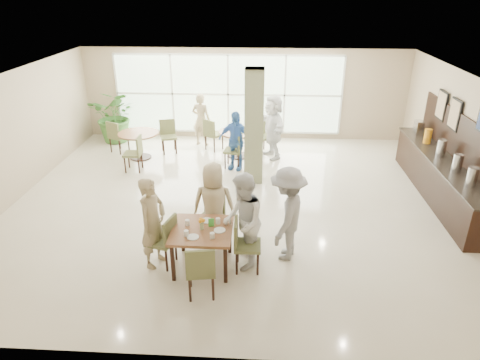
# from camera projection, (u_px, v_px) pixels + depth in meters

# --- Properties ---
(ground) EXTENTS (10.00, 10.00, 0.00)m
(ground) POSITION_uv_depth(u_px,v_px,m) (234.00, 201.00, 9.80)
(ground) COLOR beige
(ground) RESTS_ON ground
(room_shell) EXTENTS (10.00, 10.00, 10.00)m
(room_shell) POSITION_uv_depth(u_px,v_px,m) (234.00, 130.00, 9.08)
(room_shell) COLOR white
(room_shell) RESTS_ON ground
(window_bank) EXTENTS (7.00, 0.04, 7.00)m
(window_bank) POSITION_uv_depth(u_px,v_px,m) (228.00, 94.00, 13.28)
(window_bank) COLOR silver
(window_bank) RESTS_ON ground
(column) EXTENTS (0.45, 0.45, 2.80)m
(column) POSITION_uv_depth(u_px,v_px,m) (254.00, 127.00, 10.28)
(column) COLOR #707954
(column) RESTS_ON ground
(main_table) EXTENTS (1.04, 1.04, 0.75)m
(main_table) POSITION_uv_depth(u_px,v_px,m) (202.00, 233.00, 7.30)
(main_table) COLOR brown
(main_table) RESTS_ON ground
(round_table_left) EXTENTS (1.13, 1.13, 0.75)m
(round_table_left) POSITION_uv_depth(u_px,v_px,m) (139.00, 138.00, 12.01)
(round_table_left) COLOR brown
(round_table_left) RESTS_ON ground
(round_table_right) EXTENTS (1.12, 1.12, 0.75)m
(round_table_right) POSITION_uv_depth(u_px,v_px,m) (239.00, 137.00, 12.13)
(round_table_right) COLOR brown
(round_table_right) RESTS_ON ground
(chairs_main_table) EXTENTS (2.02, 2.11, 0.95)m
(chairs_main_table) POSITION_uv_depth(u_px,v_px,m) (205.00, 242.00, 7.39)
(chairs_main_table) COLOR brown
(chairs_main_table) RESTS_ON ground
(chairs_table_left) EXTENTS (2.06, 1.91, 0.95)m
(chairs_table_left) POSITION_uv_depth(u_px,v_px,m) (140.00, 142.00, 12.05)
(chairs_table_left) COLOR brown
(chairs_table_left) RESTS_ON ground
(chairs_table_right) EXTENTS (2.09, 1.88, 0.95)m
(chairs_table_right) POSITION_uv_depth(u_px,v_px,m) (237.00, 140.00, 12.18)
(chairs_table_right) COLOR brown
(chairs_table_right) RESTS_ON ground
(tabletop_clutter) EXTENTS (0.71, 0.75, 0.21)m
(tabletop_clutter) POSITION_uv_depth(u_px,v_px,m) (203.00, 227.00, 7.22)
(tabletop_clutter) COLOR white
(tabletop_clutter) RESTS_ON main_table
(buffet_counter) EXTENTS (0.64, 4.70, 1.95)m
(buffet_counter) POSITION_uv_depth(u_px,v_px,m) (440.00, 175.00, 9.78)
(buffet_counter) COLOR black
(buffet_counter) RESTS_ON ground
(framed_art_a) EXTENTS (0.05, 0.55, 0.70)m
(framed_art_a) POSITION_uv_depth(u_px,v_px,m) (455.00, 114.00, 9.67)
(framed_art_a) COLOR black
(framed_art_a) RESTS_ON ground
(framed_art_b) EXTENTS (0.05, 0.55, 0.70)m
(framed_art_b) POSITION_uv_depth(u_px,v_px,m) (442.00, 105.00, 10.39)
(framed_art_b) COLOR black
(framed_art_b) RESTS_ON ground
(potted_plant) EXTENTS (1.65, 1.65, 1.66)m
(potted_plant) POSITION_uv_depth(u_px,v_px,m) (116.00, 116.00, 13.18)
(potted_plant) COLOR #3C6F2C
(potted_plant) RESTS_ON ground
(teen_left) EXTENTS (0.59, 0.71, 1.65)m
(teen_left) POSITION_uv_depth(u_px,v_px,m) (153.00, 223.00, 7.30)
(teen_left) COLOR tan
(teen_left) RESTS_ON ground
(teen_far) EXTENTS (0.80, 0.45, 1.64)m
(teen_far) POSITION_uv_depth(u_px,v_px,m) (214.00, 205.00, 7.92)
(teen_far) COLOR tan
(teen_far) RESTS_ON ground
(teen_right) EXTENTS (0.75, 0.91, 1.73)m
(teen_right) POSITION_uv_depth(u_px,v_px,m) (243.00, 222.00, 7.27)
(teen_right) COLOR white
(teen_right) RESTS_ON ground
(teen_standing) EXTENTS (0.94, 1.26, 1.74)m
(teen_standing) POSITION_uv_depth(u_px,v_px,m) (287.00, 214.00, 7.49)
(teen_standing) COLOR gray
(teen_standing) RESTS_ON ground
(adult_a) EXTENTS (1.04, 0.78, 1.58)m
(adult_a) POSITION_uv_depth(u_px,v_px,m) (235.00, 141.00, 11.21)
(adult_a) COLOR #4074C2
(adult_a) RESTS_ON ground
(adult_b) EXTENTS (1.29, 1.80, 1.79)m
(adult_b) POSITION_uv_depth(u_px,v_px,m) (273.00, 127.00, 11.96)
(adult_b) COLOR white
(adult_b) RESTS_ON ground
(adult_standing) EXTENTS (0.66, 0.53, 1.60)m
(adult_standing) POSITION_uv_depth(u_px,v_px,m) (201.00, 120.00, 12.90)
(adult_standing) COLOR tan
(adult_standing) RESTS_ON ground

